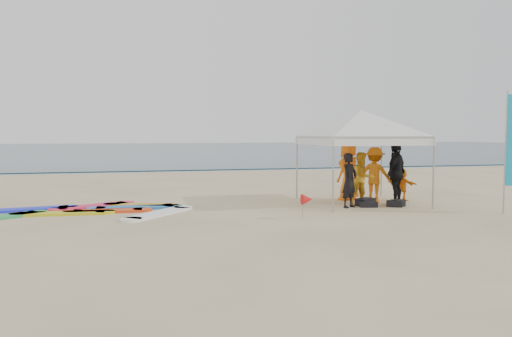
{
  "coord_description": "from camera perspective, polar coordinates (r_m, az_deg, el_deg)",
  "views": [
    {
      "loc": [
        -3.67,
        -10.73,
        2.16
      ],
      "look_at": [
        -0.37,
        2.6,
        1.2
      ],
      "focal_mm": 35.0,
      "sensor_mm": 36.0,
      "label": 1
    }
  ],
  "objects": [
    {
      "name": "ground",
      "position": [
        11.55,
        4.91,
        -6.8
      ],
      "size": [
        120.0,
        120.0,
        0.0
      ],
      "primitive_type": "plane",
      "color": "beige",
      "rests_on": "ground"
    },
    {
      "name": "ocean",
      "position": [
        70.86,
        -10.96,
        2.21
      ],
      "size": [
        160.0,
        84.0,
        0.08
      ],
      "primitive_type": "cube",
      "color": "#0C2633",
      "rests_on": "ground"
    },
    {
      "name": "shoreline_foam",
      "position": [
        29.24,
        -6.68,
        -0.26
      ],
      "size": [
        160.0,
        1.2,
        0.01
      ],
      "primitive_type": "cube",
      "color": "silver",
      "rests_on": "ground"
    },
    {
      "name": "person_black_a",
      "position": [
        14.8,
        10.64,
        -1.35
      ],
      "size": [
        0.7,
        0.64,
        1.6
      ],
      "primitive_type": "imported",
      "rotation": [
        0.0,
        0.0,
        0.57
      ],
      "color": "black",
      "rests_on": "ground"
    },
    {
      "name": "person_yellow",
      "position": [
        15.39,
        12.03,
        -1.15
      ],
      "size": [
        0.8,
        0.64,
        1.6
      ],
      "primitive_type": "imported",
      "rotation": [
        0.0,
        0.0,
        0.04
      ],
      "color": "gold",
      "rests_on": "ground"
    },
    {
      "name": "person_orange_a",
      "position": [
        16.1,
        13.39,
        -0.7
      ],
      "size": [
        1.28,
        1.21,
        1.74
      ],
      "primitive_type": "imported",
      "rotation": [
        0.0,
        0.0,
        2.47
      ],
      "color": "orange",
      "rests_on": "ground"
    },
    {
      "name": "person_black_b",
      "position": [
        15.85,
        15.72,
        -0.53
      ],
      "size": [
        1.17,
        1.05,
        1.9
      ],
      "primitive_type": "imported",
      "rotation": [
        0.0,
        0.0,
        3.8
      ],
      "color": "black",
      "rests_on": "ground"
    },
    {
      "name": "person_orange_b",
      "position": [
        16.49,
        10.55,
        -0.22
      ],
      "size": [
        1.13,
        1.03,
        1.93
      ],
      "primitive_type": "imported",
      "rotation": [
        0.0,
        0.0,
        3.71
      ],
      "color": "orange",
      "rests_on": "ground"
    },
    {
      "name": "person_seated",
      "position": [
        16.84,
        16.4,
        -1.77
      ],
      "size": [
        0.62,
        1.0,
        1.03
      ],
      "primitive_type": "imported",
      "rotation": [
        0.0,
        0.0,
        1.93
      ],
      "color": "orange",
      "rests_on": "ground"
    },
    {
      "name": "canopy_tent",
      "position": [
        15.76,
        11.92,
        6.52
      ],
      "size": [
        4.38,
        4.38,
        3.3
      ],
      "color": "#A5A5A8",
      "rests_on": "ground"
    },
    {
      "name": "marker_pennant",
      "position": [
        12.71,
        5.87,
        -3.55
      ],
      "size": [
        0.28,
        0.28,
        0.64
      ],
      "color": "#A5A5A8",
      "rests_on": "ground"
    },
    {
      "name": "gear_pile",
      "position": [
        15.32,
        13.68,
        -3.86
      ],
      "size": [
        1.43,
        0.97,
        0.22
      ],
      "color": "black",
      "rests_on": "ground"
    },
    {
      "name": "surfboard_spread",
      "position": [
        14.64,
        -18.39,
        -4.55
      ],
      "size": [
        5.83,
        3.53,
        0.07
      ],
      "color": "#EF1C4C",
      "rests_on": "ground"
    }
  ]
}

